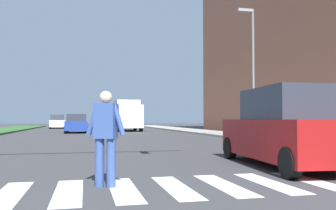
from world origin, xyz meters
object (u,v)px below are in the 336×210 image
Objects in this scene: pedestrian_performer at (106,134)px; sedan_far_horizon at (80,122)px; truck_box_delivery at (127,115)px; sedan_distant at (57,122)px; suv_crossing at (287,129)px; sedan_midblock at (77,124)px; street_lamp_right at (252,61)px.

pedestrian_performer is 0.39× the size of sedan_far_horizon.
sedan_distant is at bearing 124.60° from truck_box_delivery.
pedestrian_performer is 29.65m from truck_box_delivery.
pedestrian_performer is 4.92m from suv_crossing.
pedestrian_performer is at bearing -88.78° from sedan_far_horizon.
pedestrian_performer is 0.38× the size of sedan_distant.
suv_crossing is 1.08× the size of sedan_midblock.
street_lamp_right is at bearing 53.80° from pedestrian_performer.
street_lamp_right is 31.05m from sedan_distant.
street_lamp_right is 15.83m from pedestrian_performer.
suv_crossing is at bearing 19.83° from pedestrian_performer.
sedan_midblock is 0.71× the size of truck_box_delivery.
suv_crossing is 1.09× the size of sedan_far_horizon.
street_lamp_right is at bearing 67.45° from suv_crossing.
sedan_far_horizon is at bearing 75.51° from sedan_distant.
sedan_midblock is at bearing 103.42° from suv_crossing.
sedan_far_horizon reaches higher than sedan_midblock.
pedestrian_performer is (-9.10, -12.43, -3.66)m from street_lamp_right.
pedestrian_performer is 25.48m from sedan_midblock.
truck_box_delivery is at bearing 107.19° from street_lamp_right.
suv_crossing is at bearing -76.58° from sedan_midblock.
pedestrian_performer is at bearing -160.17° from suv_crossing.
sedan_far_horizon is at bearing 104.83° from street_lamp_right.
truck_box_delivery is at bearing 91.61° from suv_crossing.
pedestrian_performer is 40.61m from sedan_distant.
street_lamp_right is at bearing -75.17° from sedan_far_horizon.
sedan_distant is at bearing 100.29° from sedan_midblock.
truck_box_delivery reaches higher than sedan_distant.
sedan_midblock is at bearing -141.20° from truck_box_delivery.
sedan_distant is (-2.72, 14.98, 0.04)m from sedan_midblock.
suv_crossing is at bearing -88.39° from truck_box_delivery.
suv_crossing is (-4.47, -10.76, -3.66)m from street_lamp_right.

